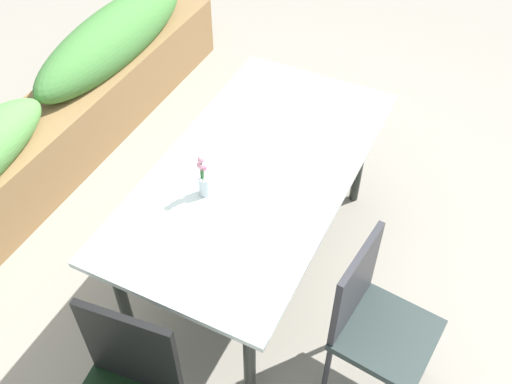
{
  "coord_description": "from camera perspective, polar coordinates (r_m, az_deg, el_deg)",
  "views": [
    {
      "loc": [
        -1.9,
        -1.02,
        2.8
      ],
      "look_at": [
        -0.01,
        -0.1,
        0.61
      ],
      "focal_mm": 40.79,
      "sensor_mm": 36.0,
      "label": 1
    }
  ],
  "objects": [
    {
      "name": "chair_near_left",
      "position": [
        2.73,
        11.5,
        -12.03
      ],
      "size": [
        0.46,
        0.46,
        0.91
      ],
      "rotation": [
        0.0,
        0.0,
        3.02
      ],
      "color": "#263231",
      "rests_on": "ground"
    },
    {
      "name": "dining_table",
      "position": [
        2.95,
        -0.0,
        1.48
      ],
      "size": [
        1.77,
        0.93,
        0.79
      ],
      "color": "silver",
      "rests_on": "ground"
    },
    {
      "name": "planter_box",
      "position": [
        4.04,
        -19.78,
        6.18
      ],
      "size": [
        3.58,
        0.46,
        0.79
      ],
      "color": "olive",
      "rests_on": "ground"
    },
    {
      "name": "ground_plane",
      "position": [
        3.53,
        -1.37,
        -6.34
      ],
      "size": [
        12.0,
        12.0,
        0.0
      ],
      "primitive_type": "plane",
      "color": "gray"
    },
    {
      "name": "flower_vase",
      "position": [
        2.72,
        -5.17,
        1.31
      ],
      "size": [
        0.06,
        0.06,
        0.26
      ],
      "color": "silver",
      "rests_on": "dining_table"
    }
  ]
}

